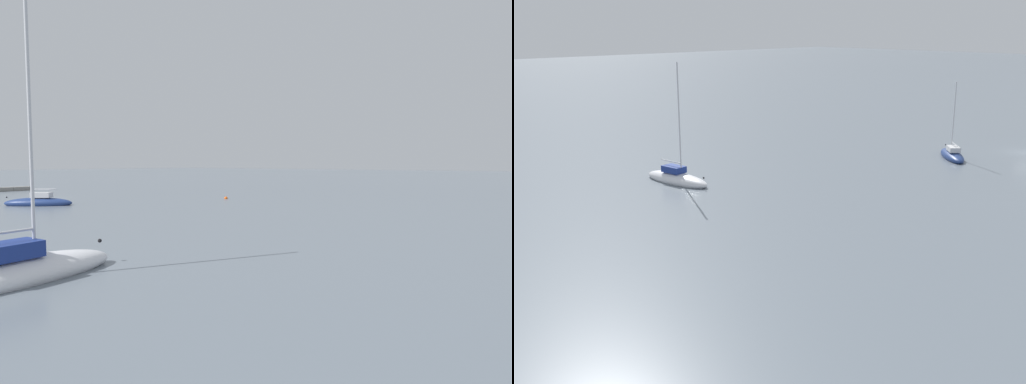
{
  "view_description": "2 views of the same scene",
  "coord_description": "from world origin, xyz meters",
  "views": [
    {
      "loc": [
        26.39,
        58.39,
        4.87
      ],
      "look_at": [
        -7.58,
        31.12,
        1.81
      ],
      "focal_mm": 29.16,
      "sensor_mm": 36.0,
      "label": 1
    },
    {
      "loc": [
        -30.68,
        76.88,
        16.04
      ],
      "look_at": [
        3.84,
        42.32,
        2.41
      ],
      "focal_mm": 42.7,
      "sensor_mm": 36.0,
      "label": 2
    }
  ],
  "objects": [
    {
      "name": "ground_plane",
      "position": [
        0.0,
        0.0,
        0.0
      ],
      "size": [
        500.0,
        500.0,
        0.0
      ],
      "primitive_type": "plane",
      "color": "slate"
    },
    {
      "name": "sailboat_navy_near",
      "position": [
        5.11,
        9.38,
        0.37
      ],
      "size": [
        6.69,
        6.94,
        9.56
      ],
      "rotation": [
        0.0,
        0.0,
        3.89
      ],
      "color": "navy",
      "rests_on": "ground_plane"
    },
    {
      "name": "sailboat_white_mid",
      "position": [
        19.46,
        40.39,
        0.43
      ],
      "size": [
        8.68,
        3.35,
        12.73
      ],
      "rotation": [
        0.0,
        0.0,
        1.68
      ],
      "color": "silver",
      "rests_on": "ground_plane"
    }
  ]
}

